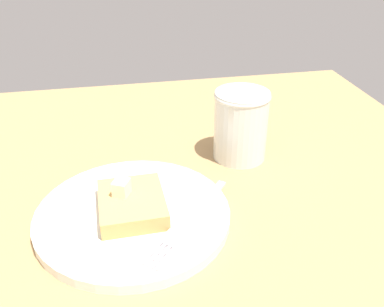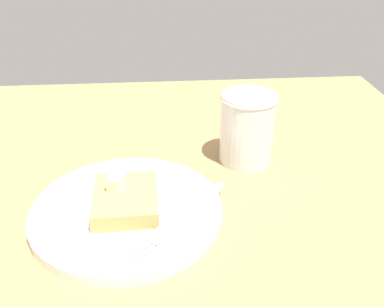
# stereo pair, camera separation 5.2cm
# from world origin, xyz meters

# --- Properties ---
(table_surface) EXTENTS (1.07, 1.07, 0.02)m
(table_surface) POSITION_xyz_m (0.00, 0.00, 0.01)
(table_surface) COLOR #A27E50
(table_surface) RESTS_ON ground
(plate) EXTENTS (0.22, 0.22, 0.01)m
(plate) POSITION_xyz_m (0.08, 0.11, 0.03)
(plate) COLOR white
(plate) RESTS_ON table_surface
(toast_slice_center) EXTENTS (0.07, 0.09, 0.02)m
(toast_slice_center) POSITION_xyz_m (0.08, 0.11, 0.04)
(toast_slice_center) COLOR tan
(toast_slice_center) RESTS_ON plate
(butter_pat_primary) EXTENTS (0.02, 0.02, 0.02)m
(butter_pat_primary) POSITION_xyz_m (0.07, 0.12, 0.06)
(butter_pat_primary) COLOR #F3ECC9
(butter_pat_primary) RESTS_ON toast_slice_center
(fork) EXTENTS (0.11, 0.13, 0.00)m
(fork) POSITION_xyz_m (0.13, 0.07, 0.03)
(fork) COLOR silver
(fork) RESTS_ON plate
(syrup_jar) EXTENTS (0.07, 0.07, 0.10)m
(syrup_jar) POSITION_xyz_m (0.24, 0.22, 0.07)
(syrup_jar) COLOR #3D1207
(syrup_jar) RESTS_ON table_surface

